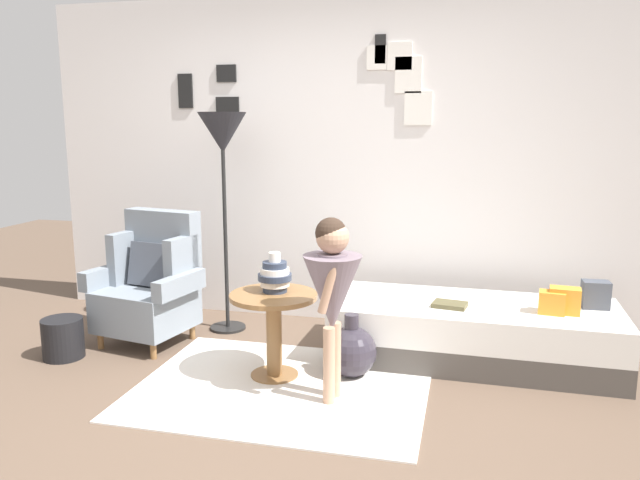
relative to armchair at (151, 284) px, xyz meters
name	(u,v)px	position (x,y,z in m)	size (l,w,h in m)	color
ground_plane	(252,423)	(1.17, -1.06, -0.44)	(12.00, 12.00, 0.00)	brown
gallery_wall	(331,162)	(1.17, 0.89, 0.87)	(4.80, 0.12, 2.60)	silver
rug	(283,387)	(1.19, -0.58, -0.43)	(1.77, 1.39, 0.01)	silver
armchair	(151,284)	(0.00, 0.00, 0.00)	(0.83, 0.69, 0.97)	olive
daybed	(474,332)	(2.33, 0.17, -0.24)	(1.92, 0.84, 0.40)	#4C4742
pillow_head	(595,295)	(3.10, 0.27, 0.05)	(0.17, 0.12, 0.18)	#474C56
pillow_mid	(565,301)	(2.89, 0.09, 0.05)	(0.19, 0.12, 0.17)	orange
pillow_back	(552,303)	(2.81, 0.07, 0.03)	(0.16, 0.12, 0.15)	orange
side_table	(274,318)	(1.09, -0.43, -0.04)	(0.56, 0.56, 0.55)	olive
vase_striped	(275,276)	(1.09, -0.38, 0.22)	(0.22, 0.22, 0.26)	#2D384C
floor_lamp	(223,143)	(0.44, 0.39, 1.02)	(0.37, 0.37, 1.69)	black
person_child	(332,286)	(1.53, -0.68, 0.26)	(0.34, 0.34, 1.09)	tan
book_on_daybed	(450,305)	(2.17, 0.06, -0.02)	(0.22, 0.16, 0.03)	brown
demijohn_near	(351,351)	(1.57, -0.30, -0.27)	(0.33, 0.33, 0.41)	#332D38
magazine_basket	(63,338)	(-0.44, -0.46, -0.30)	(0.28, 0.28, 0.28)	black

